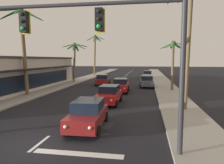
# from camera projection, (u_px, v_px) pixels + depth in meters

# --- Properties ---
(ground_plane) EXTENTS (220.00, 220.00, 0.00)m
(ground_plane) POSITION_uv_depth(u_px,v_px,m) (38.00, 145.00, 10.03)
(ground_plane) COLOR black
(sidewalk_right) EXTENTS (3.20, 110.00, 0.14)m
(sidewalk_right) POSITION_uv_depth(u_px,v_px,m) (167.00, 89.00, 28.38)
(sidewalk_right) COLOR #9E998E
(sidewalk_right) RESTS_ON ground
(sidewalk_left) EXTENTS (3.20, 110.00, 0.14)m
(sidewalk_left) POSITION_uv_depth(u_px,v_px,m) (58.00, 86.00, 30.90)
(sidewalk_left) COLOR #9E998E
(sidewalk_left) RESTS_ON ground
(lane_markings) EXTENTS (4.28, 89.27, 0.01)m
(lane_markings) POSITION_uv_depth(u_px,v_px,m) (114.00, 87.00, 30.47)
(lane_markings) COLOR silver
(lane_markings) RESTS_ON ground
(traffic_signal_mast) EXTENTS (10.44, 0.41, 6.97)m
(traffic_signal_mast) POSITION_uv_depth(u_px,v_px,m) (103.00, 36.00, 8.78)
(traffic_signal_mast) COLOR #2D2D33
(traffic_signal_mast) RESTS_ON ground
(sedan_lead_at_stop_bar) EXTENTS (2.08, 4.50, 1.68)m
(sedan_lead_at_stop_bar) POSITION_uv_depth(u_px,v_px,m) (88.00, 114.00, 12.41)
(sedan_lead_at_stop_bar) COLOR maroon
(sedan_lead_at_stop_bar) RESTS_ON ground
(sedan_third_in_queue) EXTENTS (2.03, 4.48, 1.68)m
(sedan_third_in_queue) POSITION_uv_depth(u_px,v_px,m) (109.00, 94.00, 19.23)
(sedan_third_in_queue) COLOR red
(sedan_third_in_queue) RESTS_ON ground
(sedan_fifth_in_queue) EXTENTS (2.05, 4.49, 1.68)m
(sedan_fifth_in_queue) POSITION_uv_depth(u_px,v_px,m) (121.00, 85.00, 26.03)
(sedan_fifth_in_queue) COLOR red
(sedan_fifth_in_queue) RESTS_ON ground
(sedan_oncoming_far) EXTENTS (2.14, 4.52, 1.68)m
(sedan_oncoming_far) POSITION_uv_depth(u_px,v_px,m) (103.00, 80.00, 33.09)
(sedan_oncoming_far) COLOR maroon
(sedan_oncoming_far) RESTS_ON ground
(sedan_parked_nearest_kerb) EXTENTS (1.95, 4.45, 1.68)m
(sedan_parked_nearest_kerb) POSITION_uv_depth(u_px,v_px,m) (147.00, 75.00, 43.58)
(sedan_parked_nearest_kerb) COLOR silver
(sedan_parked_nearest_kerb) RESTS_ON ground
(sedan_parked_mid_kerb) EXTENTS (2.07, 4.50, 1.68)m
(sedan_parked_mid_kerb) POSITION_uv_depth(u_px,v_px,m) (147.00, 81.00, 30.66)
(sedan_parked_mid_kerb) COLOR #4C515B
(sedan_parked_mid_kerb) RESTS_ON ground
(palm_left_second) EXTENTS (4.77, 4.80, 9.64)m
(palm_left_second) POSITION_uv_depth(u_px,v_px,m) (23.00, 34.00, 22.73)
(palm_left_second) COLOR brown
(palm_left_second) RESTS_ON ground
(palm_left_third) EXTENTS (4.47, 4.28, 6.95)m
(palm_left_third) POSITION_uv_depth(u_px,v_px,m) (75.00, 53.00, 36.69)
(palm_left_third) COLOR brown
(palm_left_third) RESTS_ON ground
(palm_left_farthest) EXTENTS (4.74, 4.30, 9.86)m
(palm_left_farthest) POSITION_uv_depth(u_px,v_px,m) (95.00, 49.00, 50.46)
(palm_left_farthest) COLOR brown
(palm_left_farthest) RESTS_ON ground
(palm_right_second) EXTENTS (3.94, 4.01, 9.89)m
(palm_right_second) POSITION_uv_depth(u_px,v_px,m) (190.00, 16.00, 15.78)
(palm_right_second) COLOR brown
(palm_right_second) RESTS_ON ground
(palm_right_third) EXTENTS (3.77, 3.79, 6.41)m
(palm_right_third) POSITION_uv_depth(u_px,v_px,m) (173.00, 53.00, 26.70)
(palm_right_third) COLOR brown
(palm_right_third) RESTS_ON ground
(storefront_strip_left) EXTENTS (7.66, 27.64, 4.39)m
(storefront_strip_left) POSITION_uv_depth(u_px,v_px,m) (8.00, 74.00, 26.22)
(storefront_strip_left) COLOR beige
(storefront_strip_left) RESTS_ON ground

